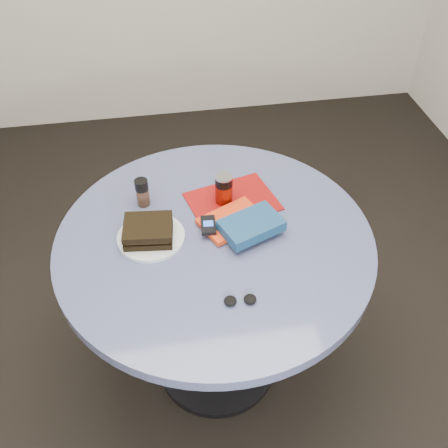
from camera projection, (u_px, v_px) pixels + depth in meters
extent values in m
plane|color=black|center=(217.00, 363.00, 2.08)|extent=(4.00, 4.00, 0.00)
cylinder|color=black|center=(217.00, 361.00, 2.07)|extent=(0.48, 0.48, 0.03)
cylinder|color=black|center=(216.00, 310.00, 1.83)|extent=(0.11, 0.11, 0.68)
cylinder|color=#3F4668|center=(215.00, 241.00, 1.58)|extent=(1.00, 1.00, 0.04)
cylinder|color=silver|center=(151.00, 237.00, 1.55)|extent=(0.27, 0.27, 0.01)
cube|color=black|center=(149.00, 234.00, 1.54)|extent=(0.16, 0.14, 0.02)
cube|color=black|center=(148.00, 231.00, 1.53)|extent=(0.14, 0.12, 0.01)
cube|color=black|center=(148.00, 227.00, 1.51)|extent=(0.16, 0.14, 0.02)
cylinder|color=#600F04|center=(224.00, 193.00, 1.66)|extent=(0.08, 0.08, 0.07)
cylinder|color=black|center=(224.00, 181.00, 1.62)|extent=(0.08, 0.08, 0.03)
cylinder|color=silver|center=(224.00, 177.00, 1.61)|extent=(0.08, 0.08, 0.01)
cylinder|color=#422B1C|center=(143.00, 197.00, 1.65)|extent=(0.05, 0.05, 0.06)
cylinder|color=black|center=(141.00, 185.00, 1.62)|extent=(0.05, 0.05, 0.04)
cube|color=maroon|center=(232.00, 201.00, 1.68)|extent=(0.33, 0.28, 0.01)
cube|color=red|center=(232.00, 220.00, 1.60)|extent=(0.24, 0.20, 0.02)
cube|color=navy|center=(251.00, 225.00, 1.54)|extent=(0.22, 0.18, 0.04)
cube|color=black|center=(208.00, 225.00, 1.56)|extent=(0.05, 0.08, 0.01)
cube|color=blue|center=(208.00, 224.00, 1.55)|extent=(0.03, 0.03, 0.00)
ellipsoid|color=black|center=(230.00, 301.00, 1.37)|extent=(0.04, 0.04, 0.02)
ellipsoid|color=black|center=(250.00, 299.00, 1.37)|extent=(0.04, 0.04, 0.02)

